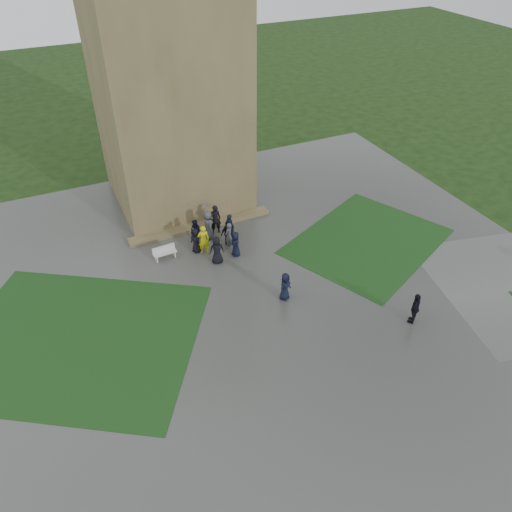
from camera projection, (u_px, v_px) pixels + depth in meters
name	position (u px, v px, depth m)	size (l,w,h in m)	color
ground	(278.00, 341.00, 23.26)	(120.00, 120.00, 0.00)	black
plaza	(259.00, 314.00, 24.71)	(34.00, 34.00, 0.02)	#3A3A37
lawn_inset_left	(77.00, 340.00, 23.31)	(11.00, 9.00, 0.01)	#133412
lawn_inset_right	(367.00, 241.00, 29.73)	(9.00, 7.00, 0.01)	#133412
tower	(165.00, 59.00, 28.78)	(8.00, 8.00, 18.00)	brown
tower_plinth	(201.00, 226.00, 30.89)	(9.00, 0.80, 0.22)	brown
bench	(165.00, 252.00, 28.18)	(1.36, 0.50, 0.77)	silver
visitor_cluster	(216.00, 230.00, 28.84)	(3.12, 3.48, 2.50)	black
pedestrian_mid	(285.00, 286.00, 25.20)	(0.77, 0.52, 1.57)	black
pedestrian_near	(415.00, 308.00, 23.79)	(1.00, 0.57, 1.71)	black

